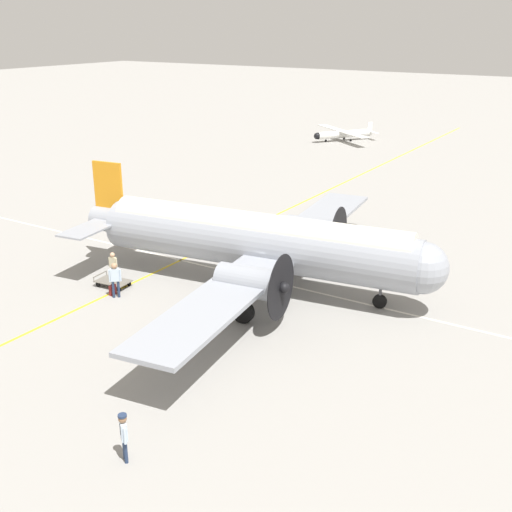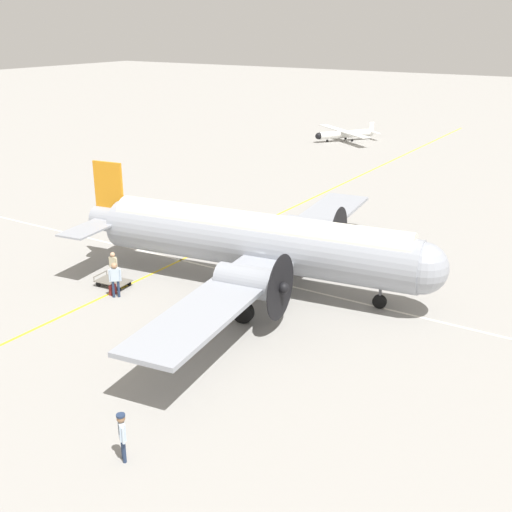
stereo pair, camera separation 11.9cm
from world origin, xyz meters
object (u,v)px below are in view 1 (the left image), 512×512
at_px(airliner_main, 263,242).
at_px(light_aircraft_distant, 343,134).
at_px(suitcase_near_door, 118,280).
at_px(ramp_agent, 115,276).
at_px(crew_foreground, 124,432).
at_px(passenger_boarding, 113,264).
at_px(suitcase_upright_spare, 113,290).
at_px(baggage_cart, 113,281).

height_order(airliner_main, light_aircraft_distant, airliner_main).
bearing_deg(suitcase_near_door, ramp_agent, 41.22).
bearing_deg(crew_foreground, passenger_boarding, -7.87).
bearing_deg(suitcase_upright_spare, baggage_cart, -136.69).
xyz_separation_m(passenger_boarding, suitcase_near_door, (0.30, 0.55, -0.71)).
relative_size(airliner_main, passenger_boarding, 15.24).
relative_size(passenger_boarding, baggage_cart, 0.88).
height_order(airliner_main, suitcase_upright_spare, airliner_main).
height_order(airliner_main, suitcase_near_door, airliner_main).
bearing_deg(baggage_cart, crew_foreground, -49.72).
xyz_separation_m(crew_foreground, suitcase_upright_spare, (-9.54, -9.77, -0.81)).
xyz_separation_m(crew_foreground, ramp_agent, (-9.39, -9.38, 0.07)).
height_order(airliner_main, passenger_boarding, airliner_main).
height_order(passenger_boarding, light_aircraft_distant, light_aircraft_distant).
bearing_deg(ramp_agent, suitcase_near_door, 90.32).
distance_m(crew_foreground, ramp_agent, 13.27).
height_order(ramp_agent, suitcase_upright_spare, ramp_agent).
relative_size(passenger_boarding, ramp_agent, 0.88).
bearing_deg(suitcase_upright_spare, crew_foreground, 45.68).
height_order(ramp_agent, light_aircraft_distant, light_aircraft_distant).
bearing_deg(suitcase_upright_spare, airliner_main, 129.18).
bearing_deg(light_aircraft_distant, ramp_agent, 47.13).
bearing_deg(baggage_cart, suitcase_near_door, 72.31).
relative_size(baggage_cart, light_aircraft_distant, 0.21).
bearing_deg(suitcase_upright_spare, passenger_boarding, -138.20).
distance_m(baggage_cart, light_aircraft_distant, 47.61).
xyz_separation_m(ramp_agent, suitcase_upright_spare, (-0.14, -0.39, -0.87)).
bearing_deg(light_aircraft_distant, suitcase_upright_spare, 46.71).
bearing_deg(suitcase_near_door, passenger_boarding, -118.73).
height_order(crew_foreground, ramp_agent, ramp_agent).
height_order(passenger_boarding, baggage_cart, passenger_boarding).
bearing_deg(light_aircraft_distant, baggage_cart, 45.98).
xyz_separation_m(airliner_main, ramp_agent, (5.08, -5.67, -1.41)).
bearing_deg(airliner_main, light_aircraft_distant, 101.93).
xyz_separation_m(airliner_main, crew_foreground, (14.48, 3.71, -1.48)).
bearing_deg(ramp_agent, baggage_cart, 99.34).
relative_size(passenger_boarding, suitcase_upright_spare, 2.83).
distance_m(passenger_boarding, suitcase_near_door, 0.95).
height_order(passenger_boarding, suitcase_near_door, passenger_boarding).
bearing_deg(light_aircraft_distant, airliner_main, 55.44).
bearing_deg(airliner_main, ramp_agent, -145.83).
relative_size(suitcase_upright_spare, light_aircraft_distant, 0.06).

